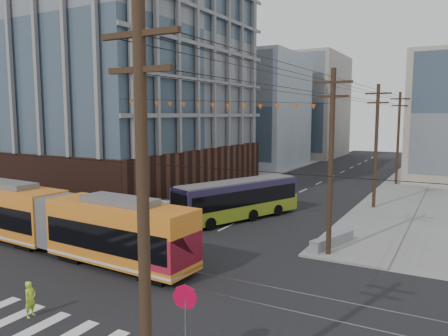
{
  "coord_description": "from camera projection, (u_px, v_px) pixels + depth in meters",
  "views": [
    {
      "loc": [
        15.08,
        -14.03,
        8.38
      ],
      "look_at": [
        0.9,
        11.97,
        4.74
      ],
      "focal_mm": 35.0,
      "sensor_mm": 36.0,
      "label": 1
    }
  ],
  "objects": [
    {
      "name": "stop_sign",
      "position": [
        185.0,
        331.0,
        14.14
      ],
      "size": [
        1.0,
        1.0,
        2.77
      ],
      "primitive_type": null,
      "rotation": [
        0.0,
        0.0,
        0.21
      ],
      "color": "#B7062F",
      "rests_on": "ground"
    },
    {
      "name": "office_building",
      "position": [
        93.0,
        62.0,
        49.16
      ],
      "size": [
        30.0,
        25.0,
        28.6
      ],
      "primitive_type": "cube",
      "color": "#381E16",
      "rests_on": "ground"
    },
    {
      "name": "parked_car_grey",
      "position": [
        231.0,
        192.0,
        43.97
      ],
      "size": [
        3.18,
        5.04,
        1.3
      ],
      "primitive_type": "imported",
      "rotation": [
        0.0,
        0.0,
        2.91
      ],
      "color": "slate",
      "rests_on": "ground"
    },
    {
      "name": "bg_bldg_nw_near",
      "position": [
        245.0,
        111.0,
        72.71
      ],
      "size": [
        18.0,
        16.0,
        18.0
      ],
      "primitive_type": "cube",
      "color": "#8C99A5",
      "rests_on": "ground"
    },
    {
      "name": "utility_pole_near",
      "position": [
        144.0,
        235.0,
        10.48
      ],
      "size": [
        0.3,
        0.3,
        11.0
      ],
      "primitive_type": "cylinder",
      "color": "black",
      "rests_on": "ground"
    },
    {
      "name": "parked_car_white",
      "position": [
        200.0,
        200.0,
        39.58
      ],
      "size": [
        3.72,
        5.15,
        1.38
      ],
      "primitive_type": "imported",
      "rotation": [
        0.0,
        0.0,
        3.56
      ],
      "color": "#B2A1A1",
      "rests_on": "ground"
    },
    {
      "name": "parked_car_silver",
      "position": [
        172.0,
        209.0,
        35.06
      ],
      "size": [
        1.81,
        5.0,
        1.64
      ],
      "primitive_type": "imported",
      "rotation": [
        0.0,
        0.0,
        3.16
      ],
      "color": "#A7A7A7",
      "rests_on": "ground"
    },
    {
      "name": "pedestrian",
      "position": [
        30.0,
        299.0,
        18.1
      ],
      "size": [
        0.44,
        0.6,
        1.52
      ],
      "primitive_type": "imported",
      "rotation": [
        0.0,
        0.0,
        1.72
      ],
      "color": "#BBE52E",
      "rests_on": "ground"
    },
    {
      "name": "jersey_barrier",
      "position": [
        332.0,
        242.0,
        27.45
      ],
      "size": [
        2.11,
        4.26,
        0.83
      ],
      "primitive_type": "cube",
      "rotation": [
        0.0,
        0.0,
        -0.29
      ],
      "color": "slate",
      "rests_on": "ground"
    },
    {
      "name": "streetcar",
      "position": [
        59.0,
        221.0,
        26.68
      ],
      "size": [
        19.64,
        3.84,
        3.76
      ],
      "primitive_type": null,
      "rotation": [
        0.0,
        0.0,
        -0.06
      ],
      "color": "orange",
      "rests_on": "ground"
    },
    {
      "name": "utility_pole_far",
      "position": [
        411.0,
        134.0,
        64.51
      ],
      "size": [
        0.3,
        0.3,
        11.0
      ],
      "primitive_type": "cylinder",
      "color": "black",
      "rests_on": "ground"
    },
    {
      "name": "ground",
      "position": [
        85.0,
        295.0,
        20.41
      ],
      "size": [
        160.0,
        160.0,
        0.0
      ],
      "primitive_type": "plane",
      "color": "slate"
    },
    {
      "name": "bg_bldg_nw_far",
      "position": [
        301.0,
        106.0,
        88.59
      ],
      "size": [
        16.0,
        18.0,
        20.0
      ],
      "primitive_type": "cube",
      "color": "gray",
      "rests_on": "ground"
    },
    {
      "name": "city_bus",
      "position": [
        238.0,
        200.0,
        34.87
      ],
      "size": [
        6.48,
        11.51,
        3.23
      ],
      "primitive_type": null,
      "rotation": [
        0.0,
        0.0,
        -0.38
      ],
      "color": "#271D3F",
      "rests_on": "ground"
    }
  ]
}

